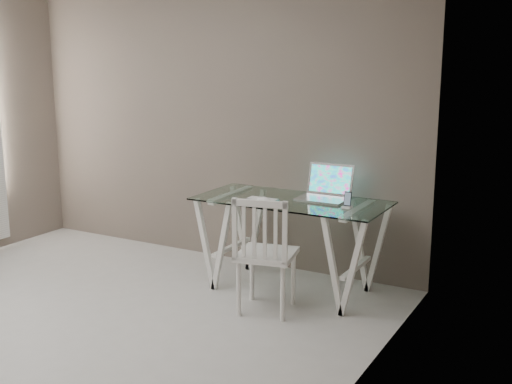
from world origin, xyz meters
TOP-DOWN VIEW (x-y plane):
  - room at (-0.06, 0.02)m, footprint 4.50×4.52m
  - desk at (1.01, 1.76)m, footprint 1.50×0.70m
  - chair at (1.06, 1.23)m, footprint 0.48×0.48m
  - laptop at (1.23, 1.93)m, footprint 0.38×0.33m
  - keyboard at (0.81, 1.66)m, footprint 0.25×0.11m
  - mouse at (0.85, 1.60)m, footprint 0.12×0.07m
  - phone_dock at (1.49, 1.72)m, footprint 0.07×0.07m

SIDE VIEW (x-z plane):
  - desk at x=1.01m, z-range 0.01..0.76m
  - chair at x=1.06m, z-range 0.05..0.93m
  - keyboard at x=0.81m, z-range 0.75..0.75m
  - mouse at x=0.85m, z-range 0.75..0.78m
  - phone_dock at x=1.49m, z-range 0.72..0.84m
  - laptop at x=1.23m, z-range 0.68..0.94m
  - room at x=-0.06m, z-range 0.36..3.07m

